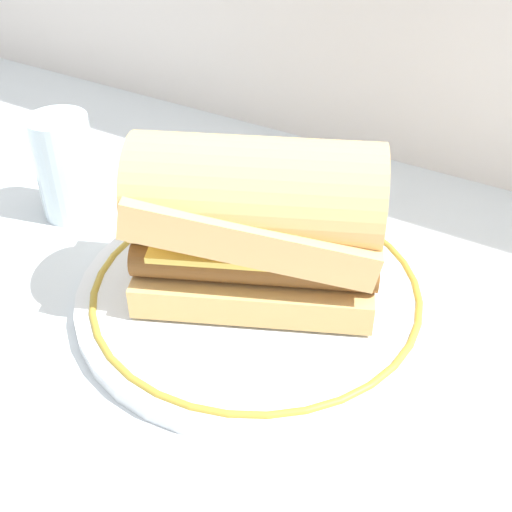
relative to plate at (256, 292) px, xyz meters
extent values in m
plane|color=silver|center=(0.03, -0.02, -0.01)|extent=(1.50, 1.50, 0.00)
cylinder|color=white|center=(0.00, 0.00, 0.00)|extent=(0.30, 0.30, 0.01)
torus|color=#B29333|center=(0.00, 0.00, 0.00)|extent=(0.27, 0.27, 0.01)
cube|color=#E4B66D|center=(0.00, 0.00, 0.02)|extent=(0.21, 0.17, 0.03)
cylinder|color=brown|center=(0.01, -0.03, 0.05)|extent=(0.18, 0.10, 0.03)
cylinder|color=brown|center=(0.00, 0.00, 0.05)|extent=(0.18, 0.10, 0.03)
cylinder|color=brown|center=(-0.01, 0.03, 0.05)|extent=(0.18, 0.10, 0.03)
cube|color=#EFC64C|center=(0.00, 0.00, 0.06)|extent=(0.18, 0.15, 0.01)
cube|color=#EAB36E|center=(0.00, 0.00, 0.08)|extent=(0.21, 0.17, 0.06)
cylinder|color=#E8B66E|center=(0.00, 0.00, 0.10)|extent=(0.21, 0.16, 0.09)
cylinder|color=silver|center=(-0.22, 0.02, 0.04)|extent=(0.06, 0.06, 0.10)
cylinder|color=gold|center=(-0.22, 0.02, 0.02)|extent=(0.05, 0.05, 0.05)
camera|label=1|loc=(0.21, -0.36, 0.35)|focal=45.85mm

